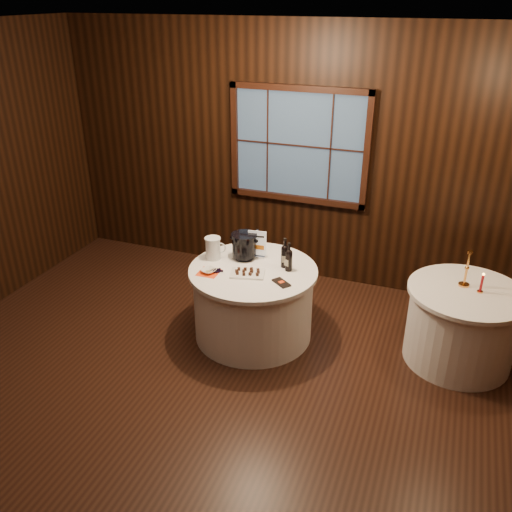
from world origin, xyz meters
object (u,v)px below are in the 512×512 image
at_px(ice_bucket, 244,246).
at_px(chocolate_box, 281,283).
at_px(side_table, 461,325).
at_px(cracker_bowl, 209,271).
at_px(brass_candlestick, 466,273).
at_px(main_table, 253,302).
at_px(port_bottle_right, 289,259).
at_px(grape_bunch, 217,271).
at_px(glass_pitcher, 213,248).
at_px(sign_stand, 257,248).
at_px(port_bottle_left, 285,255).
at_px(red_candle, 481,285).
at_px(chocolate_plate, 247,273).

height_order(ice_bucket, chocolate_box, ice_bucket).
bearing_deg(side_table, cracker_bowl, -167.52).
height_order(cracker_bowl, brass_candlestick, brass_candlestick).
relative_size(main_table, ice_bucket, 4.76).
relative_size(chocolate_box, cracker_bowl, 1.36).
xyz_separation_m(side_table, chocolate_box, (-1.65, -0.48, 0.39)).
xyz_separation_m(side_table, port_bottle_right, (-1.66, -0.20, 0.51)).
distance_m(grape_bunch, glass_pitcher, 0.34).
height_order(side_table, sign_stand, sign_stand).
bearing_deg(side_table, port_bottle_left, -175.20).
bearing_deg(side_table, sign_stand, -179.10).
bearing_deg(red_candle, brass_candlestick, 150.83).
distance_m(sign_stand, red_candle, 2.16).
xyz_separation_m(glass_pitcher, cracker_bowl, (0.08, -0.30, -0.10)).
height_order(chocolate_plate, glass_pitcher, glass_pitcher).
relative_size(grape_bunch, glass_pitcher, 0.70).
height_order(sign_stand, ice_bucket, sign_stand).
bearing_deg(cracker_bowl, glass_pitcher, 105.89).
xyz_separation_m(side_table, sign_stand, (-2.06, -0.03, 0.49)).
distance_m(side_table, chocolate_box, 1.76).
height_order(side_table, ice_bucket, ice_bucket).
distance_m(chocolate_box, grape_bunch, 0.65).
bearing_deg(side_table, chocolate_plate, -167.96).
distance_m(chocolate_box, cracker_bowl, 0.73).
xyz_separation_m(main_table, grape_bunch, (-0.30, -0.20, 0.40)).
bearing_deg(port_bottle_left, red_candle, -11.58).
distance_m(side_table, port_bottle_left, 1.81).
bearing_deg(ice_bucket, sign_stand, 32.89).
bearing_deg(ice_bucket, cracker_bowl, -116.14).
bearing_deg(port_bottle_right, side_table, 30.87).
height_order(ice_bucket, brass_candlestick, brass_candlestick).
relative_size(cracker_bowl, brass_candlestick, 0.39).
distance_m(grape_bunch, red_candle, 2.45).
bearing_deg(main_table, chocolate_plate, -94.03).
bearing_deg(grape_bunch, chocolate_plate, 14.56).
xyz_separation_m(port_bottle_right, glass_pitcher, (-0.80, -0.03, -0.01)).
relative_size(glass_pitcher, brass_candlestick, 0.65).
bearing_deg(brass_candlestick, main_table, -168.97).
relative_size(port_bottle_left, red_candle, 1.56).
height_order(sign_stand, port_bottle_left, port_bottle_left).
height_order(port_bottle_right, grape_bunch, port_bottle_right).
relative_size(side_table, red_candle, 5.45).
distance_m(main_table, ice_bucket, 0.58).
bearing_deg(glass_pitcher, ice_bucket, 2.14).
xyz_separation_m(port_bottle_left, glass_pitcher, (-0.74, -0.08, -0.02)).
xyz_separation_m(port_bottle_right, ice_bucket, (-0.51, 0.10, 0.01)).
height_order(main_table, port_bottle_right, port_bottle_right).
xyz_separation_m(ice_bucket, chocolate_plate, (0.16, -0.32, -0.12)).
bearing_deg(red_candle, glass_pitcher, -174.82).
height_order(side_table, brass_candlestick, brass_candlestick).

